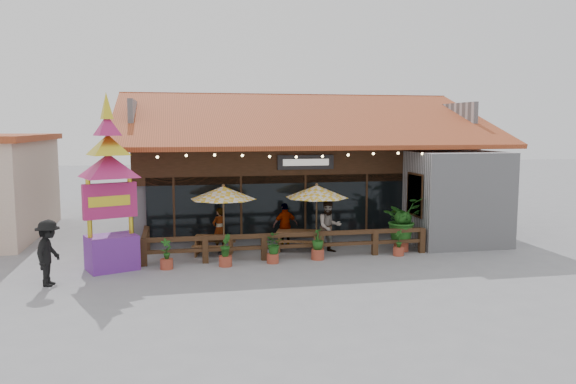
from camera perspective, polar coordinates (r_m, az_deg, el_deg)
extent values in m
plane|color=gray|center=(20.42, 4.33, -6.26)|extent=(100.00, 100.00, 0.00)
cube|color=#B4B4B9|center=(26.82, 0.27, 1.20)|extent=(14.00, 10.00, 4.00)
cube|color=#3B2113|center=(21.47, -0.87, 3.03)|extent=(11.00, 0.16, 1.60)
cube|color=black|center=(21.63, -0.85, -1.47)|extent=(10.00, 0.12, 2.40)
cube|color=#FFB472|center=(21.82, -0.95, -1.40)|extent=(9.80, 0.05, 2.20)
cube|color=#B4B4B9|center=(22.68, 16.77, -0.61)|extent=(3.50, 2.70, 3.60)
cube|color=#B8351D|center=(21.72, 12.77, -0.27)|extent=(0.06, 1.20, 1.50)
cube|color=#3B2113|center=(21.71, 12.75, -0.27)|extent=(0.04, 1.34, 1.64)
cube|color=#AC4727|center=(23.29, 2.05, 7.50)|extent=(15.50, 7.05, 2.37)
cube|color=#AC4727|center=(30.14, -1.11, 7.32)|extent=(15.50, 7.05, 2.37)
cube|color=#AC4727|center=(26.74, 0.27, 9.80)|extent=(15.50, 0.30, 0.12)
cube|color=#B4B4B9|center=(26.18, -15.01, 6.75)|extent=(0.20, 9.00, 1.80)
cube|color=#B4B4B9|center=(28.96, 14.05, 6.75)|extent=(0.20, 9.00, 1.80)
cube|color=black|center=(21.56, 1.81, 3.05)|extent=(2.20, 0.10, 0.55)
cube|color=silver|center=(21.50, 1.85, 3.04)|extent=(1.80, 0.02, 0.25)
cube|color=#3B2113|center=(21.22, -11.51, -1.76)|extent=(0.08, 0.08, 2.40)
cube|color=#3B2113|center=(21.36, -4.79, -1.60)|extent=(0.08, 0.08, 2.40)
cube|color=#3B2113|center=(21.79, 1.76, -1.41)|extent=(0.08, 0.08, 2.40)
cube|color=#3B2113|center=(22.50, 7.96, -1.22)|extent=(0.08, 0.08, 2.40)
sphere|color=#F5D587|center=(19.25, -13.13, 3.48)|extent=(0.09, 0.09, 0.09)
sphere|color=#F5D587|center=(19.24, -10.30, 3.66)|extent=(0.09, 0.09, 0.09)
sphere|color=#F5D587|center=(19.29, -7.47, 3.75)|extent=(0.09, 0.09, 0.09)
sphere|color=#F5D587|center=(19.38, -4.66, 3.71)|extent=(0.09, 0.09, 0.09)
sphere|color=#F5D587|center=(19.52, -1.88, 3.63)|extent=(0.09, 0.09, 0.09)
sphere|color=#F5D587|center=(19.70, 0.85, 3.58)|extent=(0.09, 0.09, 0.09)
sphere|color=#F5D587|center=(19.93, 3.52, 3.63)|extent=(0.09, 0.09, 0.09)
sphere|color=#F5D587|center=(20.19, 6.13, 3.76)|extent=(0.09, 0.09, 0.09)
sphere|color=#F5D587|center=(20.50, 8.67, 3.87)|extent=(0.09, 0.09, 0.09)
sphere|color=#F5D587|center=(20.85, 11.12, 3.90)|extent=(0.09, 0.09, 0.09)
sphere|color=#F5D587|center=(21.23, 13.49, 3.81)|extent=(0.09, 0.09, 0.09)
cube|color=#462F19|center=(19.11, -14.43, -5.98)|extent=(0.20, 0.20, 0.90)
cube|color=#462F19|center=(19.11, -8.40, -5.83)|extent=(0.20, 0.20, 0.90)
cube|color=#462F19|center=(19.31, -2.44, -5.63)|extent=(0.20, 0.20, 0.90)
cube|color=#462F19|center=(19.72, 3.33, -5.38)|extent=(0.20, 0.20, 0.90)
cube|color=#462F19|center=(20.32, 8.81, -5.09)|extent=(0.20, 0.20, 0.90)
cube|color=#462F19|center=(21.01, 13.44, -4.80)|extent=(0.20, 0.20, 0.90)
cube|color=#462F19|center=(19.39, 0.19, -4.37)|extent=(9.80, 0.16, 0.14)
cube|color=#462F19|center=(19.47, 0.19, -5.52)|extent=(9.80, 0.12, 0.12)
cube|color=#462F19|center=(20.25, -14.29, -4.10)|extent=(0.16, 2.50, 0.14)
cube|color=#462F19|center=(21.46, -14.12, -4.58)|extent=(0.20, 0.20, 0.90)
cylinder|color=brown|center=(20.23, -6.55, -2.97)|extent=(0.06, 0.06, 2.38)
cone|color=yellow|center=(20.08, -6.59, -0.06)|extent=(2.89, 2.89, 0.47)
sphere|color=brown|center=(20.06, -6.60, 0.67)|extent=(0.10, 0.10, 0.10)
cylinder|color=black|center=(20.46, -6.51, -6.17)|extent=(0.46, 0.46, 0.06)
cylinder|color=brown|center=(20.81, 2.92, -2.72)|extent=(0.06, 0.06, 2.34)
cone|color=yellow|center=(20.67, 2.93, 0.07)|extent=(3.08, 3.08, 0.46)
sphere|color=brown|center=(20.64, 2.94, 0.77)|extent=(0.10, 0.10, 0.10)
cylinder|color=black|center=(21.03, 2.90, -5.78)|extent=(0.45, 0.45, 0.06)
cube|color=brown|center=(20.30, -7.52, -4.53)|extent=(1.51, 0.99, 0.05)
cube|color=brown|center=(20.49, -9.18, -5.37)|extent=(0.23, 0.60, 0.64)
cube|color=brown|center=(20.26, -5.82, -5.45)|extent=(0.23, 0.60, 0.64)
cube|color=brown|center=(19.90, -7.78, -5.53)|extent=(1.40, 0.60, 0.04)
cube|color=brown|center=(20.81, -7.26, -4.98)|extent=(1.40, 0.60, 0.04)
cube|color=brown|center=(20.83, 0.98, -4.02)|extent=(1.66, 1.14, 0.06)
cube|color=brown|center=(20.97, -0.83, -4.92)|extent=(0.28, 0.65, 0.70)
cube|color=brown|center=(20.85, 2.80, -5.00)|extent=(0.28, 0.65, 0.70)
cube|color=brown|center=(20.38, 0.85, -5.07)|extent=(1.52, 0.72, 0.05)
cube|color=brown|center=(21.39, 1.11, -4.51)|extent=(1.52, 0.72, 0.05)
cube|color=#67268E|center=(18.89, -17.46, -5.88)|extent=(1.80, 1.59, 1.12)
cube|color=#B02060|center=(18.61, -17.64, -0.84)|extent=(1.64, 0.83, 1.12)
cube|color=gold|center=(18.48, -17.68, -0.89)|extent=(1.22, 0.51, 0.33)
cylinder|color=gold|center=(18.72, -19.60, -1.45)|extent=(0.15, 0.15, 1.86)
cylinder|color=gold|center=(18.58, -15.62, -1.36)|extent=(0.15, 0.15, 1.86)
pyramid|color=#B02060|center=(18.48, -17.80, 3.74)|extent=(2.90, 2.90, 0.74)
pyramid|color=gold|center=(18.46, -17.87, 5.61)|extent=(2.05, 2.05, 0.65)
pyramid|color=#B02060|center=(18.47, -17.94, 7.49)|extent=(1.33, 1.33, 0.65)
pyramid|color=gold|center=(18.49, -18.02, 9.65)|extent=(0.60, 0.60, 0.84)
cylinder|color=#9B3E2A|center=(21.17, 11.44, -5.37)|extent=(0.54, 0.54, 0.39)
imported|color=#225618|center=(20.98, 11.50, -2.69)|extent=(1.85, 1.75, 1.61)
sphere|color=#225618|center=(21.00, 11.91, -3.53)|extent=(0.54, 0.54, 0.54)
sphere|color=#225618|center=(21.07, 11.09, -2.99)|extent=(0.47, 0.47, 0.47)
imported|color=#3B2113|center=(20.90, -6.99, -3.75)|extent=(0.70, 0.64, 1.60)
imported|color=#3B2113|center=(20.42, 4.19, -3.52)|extent=(1.01, 0.83, 1.92)
imported|color=#3B2113|center=(21.26, -0.28, -3.40)|extent=(1.05, 0.58, 1.69)
imported|color=black|center=(17.57, -23.16, -5.72)|extent=(0.92, 1.34, 1.92)
cylinder|color=#9B3E2A|center=(18.61, -12.23, -7.16)|extent=(0.41, 0.41, 0.33)
imported|color=#225618|center=(18.50, -12.27, -5.65)|extent=(0.43, 0.38, 0.67)
cylinder|color=#9B3E2A|center=(18.65, -6.37, -6.99)|extent=(0.43, 0.43, 0.35)
imported|color=#225618|center=(18.53, -6.39, -5.40)|extent=(0.36, 0.43, 0.71)
cylinder|color=#9B3E2A|center=(18.96, -1.56, -6.76)|extent=(0.40, 0.40, 0.32)
imported|color=#225618|center=(18.85, -1.57, -5.29)|extent=(0.78, 0.79, 0.67)
cylinder|color=#9B3E2A|center=(19.49, 3.04, -6.34)|extent=(0.44, 0.44, 0.36)
imported|color=#225618|center=(19.38, 3.05, -4.77)|extent=(0.56, 0.56, 0.73)
cylinder|color=#9B3E2A|center=(20.41, 11.15, -5.93)|extent=(0.38, 0.38, 0.30)
imported|color=#225618|center=(20.32, 11.18, -4.65)|extent=(0.27, 0.36, 0.63)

